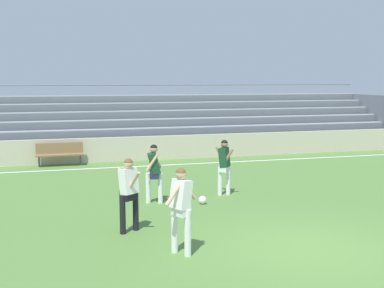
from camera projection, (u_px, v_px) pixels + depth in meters
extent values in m
plane|color=#517A38|center=(307.00, 248.00, 9.85)|extent=(160.00, 160.00, 0.00)
cube|color=white|center=(182.00, 164.00, 19.59)|extent=(44.00, 0.12, 0.01)
cube|color=beige|center=(173.00, 147.00, 20.84)|extent=(48.00, 0.16, 1.01)
cube|color=#9EA3AD|center=(169.00, 148.00, 21.81)|extent=(24.27, 0.36, 0.08)
cube|color=slate|center=(170.00, 152.00, 21.65)|extent=(24.27, 0.04, 0.36)
cube|color=#9EA3AD|center=(165.00, 138.00, 22.46)|extent=(24.27, 0.36, 0.08)
cube|color=slate|center=(166.00, 142.00, 22.29)|extent=(24.27, 0.04, 0.36)
cube|color=#9EA3AD|center=(162.00, 128.00, 23.11)|extent=(24.27, 0.36, 0.08)
cube|color=slate|center=(163.00, 132.00, 22.94)|extent=(24.27, 0.04, 0.36)
cube|color=#9EA3AD|center=(159.00, 119.00, 23.76)|extent=(24.27, 0.36, 0.08)
cube|color=slate|center=(160.00, 123.00, 23.59)|extent=(24.27, 0.04, 0.36)
cube|color=#9EA3AD|center=(156.00, 111.00, 24.41)|extent=(24.27, 0.36, 0.08)
cube|color=slate|center=(157.00, 115.00, 24.24)|extent=(24.27, 0.04, 0.36)
cube|color=#9EA3AD|center=(153.00, 103.00, 25.05)|extent=(24.27, 0.36, 0.08)
cube|color=slate|center=(154.00, 107.00, 24.89)|extent=(24.27, 0.04, 0.36)
cube|color=#9EA3AD|center=(150.00, 96.00, 25.70)|extent=(24.27, 0.36, 0.08)
cube|color=slate|center=(151.00, 99.00, 25.53)|extent=(24.27, 0.04, 0.36)
cube|color=slate|center=(373.00, 118.00, 26.99)|extent=(0.20, 4.73, 2.53)
cylinder|color=slate|center=(149.00, 85.00, 25.87)|extent=(24.27, 0.06, 0.06)
cube|color=olive|center=(60.00, 155.00, 19.11)|extent=(1.80, 0.40, 0.06)
cube|color=olive|center=(59.00, 148.00, 19.25)|extent=(1.80, 0.05, 0.40)
cylinder|color=#47474C|center=(39.00, 161.00, 18.93)|extent=(0.07, 0.07, 0.45)
cylinder|color=#47474C|center=(80.00, 160.00, 19.35)|extent=(0.07, 0.07, 0.45)
cylinder|color=white|center=(220.00, 181.00, 14.31)|extent=(0.13, 0.13, 0.84)
cylinder|color=white|center=(228.00, 181.00, 14.38)|extent=(0.13, 0.13, 0.84)
cube|color=white|center=(224.00, 167.00, 14.29)|extent=(0.39, 0.42, 0.24)
cube|color=#194228|center=(224.00, 157.00, 14.25)|extent=(0.45, 0.47, 0.58)
cylinder|color=#A87A5B|center=(221.00, 155.00, 14.42)|extent=(0.31, 0.26, 0.49)
cylinder|color=#A87A5B|center=(228.00, 157.00, 14.08)|extent=(0.31, 0.26, 0.49)
sphere|color=#A87A5B|center=(224.00, 144.00, 14.20)|extent=(0.21, 0.21, 0.21)
sphere|color=black|center=(224.00, 143.00, 14.20)|extent=(0.20, 0.20, 0.20)
cylinder|color=white|center=(148.00, 188.00, 13.42)|extent=(0.13, 0.13, 0.83)
cylinder|color=white|center=(160.00, 188.00, 13.39)|extent=(0.13, 0.13, 0.83)
cube|color=#232847|center=(154.00, 174.00, 13.35)|extent=(0.26, 0.38, 0.24)
cube|color=#194228|center=(154.00, 163.00, 13.31)|extent=(0.38, 0.41, 0.60)
cylinder|color=#D6A884|center=(156.00, 160.00, 13.51)|extent=(0.36, 0.11, 0.47)
cylinder|color=#D6A884|center=(152.00, 163.00, 13.10)|extent=(0.36, 0.11, 0.47)
sphere|color=#D6A884|center=(154.00, 149.00, 13.26)|extent=(0.21, 0.21, 0.21)
sphere|color=black|center=(154.00, 148.00, 13.26)|extent=(0.20, 0.20, 0.20)
cylinder|color=black|center=(123.00, 215.00, 10.71)|extent=(0.13, 0.13, 0.87)
cylinder|color=black|center=(136.00, 211.00, 10.98)|extent=(0.13, 0.13, 0.87)
cube|color=black|center=(129.00, 195.00, 10.79)|extent=(0.42, 0.39, 0.24)
cube|color=white|center=(129.00, 181.00, 10.75)|extent=(0.47, 0.45, 0.58)
cylinder|color=#D6A884|center=(124.00, 178.00, 10.92)|extent=(0.28, 0.35, 0.46)
cylinder|color=#D6A884|center=(134.00, 181.00, 10.58)|extent=(0.28, 0.35, 0.46)
sphere|color=#D6A884|center=(128.00, 164.00, 10.70)|extent=(0.21, 0.21, 0.21)
sphere|color=brown|center=(128.00, 163.00, 10.70)|extent=(0.20, 0.20, 0.20)
cylinder|color=white|center=(188.00, 233.00, 9.35)|extent=(0.13, 0.13, 0.91)
cylinder|color=white|center=(175.00, 230.00, 9.55)|extent=(0.13, 0.13, 0.91)
cube|color=white|center=(181.00, 209.00, 9.39)|extent=(0.36, 0.42, 0.24)
cube|color=white|center=(181.00, 194.00, 9.36)|extent=(0.44, 0.47, 0.59)
cylinder|color=#D6A884|center=(174.00, 194.00, 9.19)|extent=(0.40, 0.25, 0.43)
cylinder|color=#D6A884|center=(188.00, 190.00, 9.51)|extent=(0.40, 0.25, 0.43)
sphere|color=#D6A884|center=(181.00, 174.00, 9.31)|extent=(0.21, 0.21, 0.21)
sphere|color=brown|center=(181.00, 173.00, 9.30)|extent=(0.20, 0.20, 0.20)
sphere|color=white|center=(203.00, 200.00, 13.33)|extent=(0.22, 0.22, 0.22)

